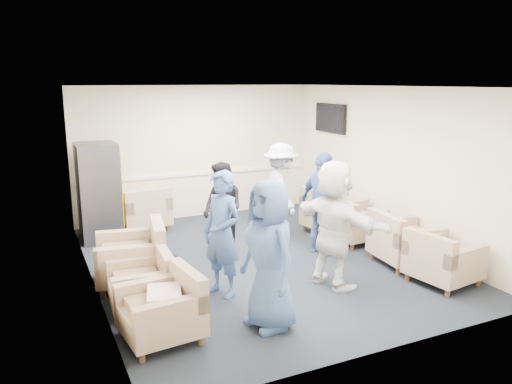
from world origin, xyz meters
name	(u,v)px	position (x,y,z in m)	size (l,w,h in m)	color
floor	(259,260)	(0.00, 0.00, 0.00)	(6.00, 6.00, 0.00)	black
ceiling	(259,87)	(0.00, 0.00, 2.70)	(6.00, 6.00, 0.00)	silver
back_wall	(197,152)	(0.00, 3.00, 1.35)	(5.00, 0.02, 2.70)	beige
front_wall	(388,228)	(0.00, -3.00, 1.35)	(5.00, 0.02, 2.70)	beige
left_wall	(88,192)	(-2.50, 0.00, 1.35)	(0.02, 6.00, 2.70)	beige
right_wall	(389,165)	(2.50, 0.00, 1.35)	(0.02, 6.00, 2.70)	beige
chair_rail	(198,174)	(0.00, 2.98, 0.90)	(4.98, 0.04, 0.06)	silver
tv	(330,118)	(2.44, 1.80, 2.05)	(0.10, 1.00, 0.58)	black
armchair_left_near	(165,311)	(-1.98, -1.78, 0.32)	(0.89, 0.89, 0.65)	#9F8366
armchair_left_mid	(145,284)	(-2.00, -0.90, 0.30)	(0.80, 0.80, 0.60)	#9F8366
armchair_left_far	(135,258)	(-1.95, -0.10, 0.37)	(1.07, 1.07, 0.74)	#9F8366
armchair_right_near	(441,262)	(1.90, -1.91, 0.33)	(0.93, 0.93, 0.66)	#9F8366
armchair_right_midnear	(402,242)	(1.94, -1.07, 0.35)	(0.96, 0.96, 0.70)	#9F8366
armchair_right_midfar	(352,224)	(1.89, 0.16, 0.33)	(0.90, 0.90, 0.67)	#9F8366
armchair_right_far	(331,214)	(1.84, 0.76, 0.37)	(1.04, 1.04, 0.74)	#9F8366
armchair_corner	(143,212)	(-1.29, 2.42, 0.36)	(1.00, 1.00, 0.72)	#9F8366
vending_machine	(99,192)	(-2.09, 2.23, 0.87)	(0.70, 0.82, 1.73)	#4F5057
backpack	(173,268)	(-1.48, -0.30, 0.22)	(0.26, 0.20, 0.42)	black
pillow	(164,297)	(-1.98, -1.78, 0.50)	(0.48, 0.36, 0.14)	white
person_front_left	(269,255)	(-0.82, -2.00, 0.87)	(0.85, 0.55, 1.74)	#406099
person_mid_left	(222,234)	(-0.98, -0.94, 0.84)	(0.61, 0.40, 1.67)	#406099
person_back_left	(223,210)	(-0.42, 0.48, 0.76)	(0.74, 0.58, 1.53)	black
person_back_right	(281,191)	(0.87, 0.95, 0.86)	(1.11, 0.64, 1.72)	white
person_mid_right	(323,204)	(1.07, -0.14, 0.84)	(0.99, 0.41, 1.69)	#406099
person_front_right	(334,224)	(0.50, -1.31, 0.88)	(1.64, 0.52, 1.77)	white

